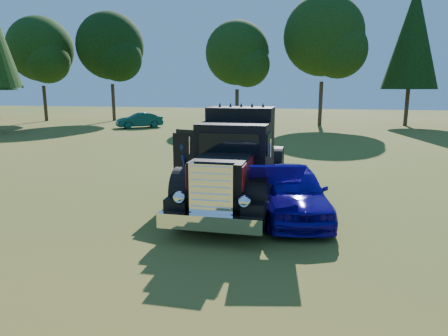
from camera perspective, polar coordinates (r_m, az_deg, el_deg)
ground at (r=10.67m, az=-5.92°, el=-8.46°), size 120.00×120.00×0.00m
treeline at (r=37.86m, az=-1.93°, el=17.58°), size 72.10×24.04×13.84m
diamond_t_truck at (r=12.26m, az=1.67°, el=0.43°), size 3.34×7.16×3.00m
hotrod_coupe at (r=11.45m, az=9.71°, el=-3.27°), size 2.59×4.61×1.89m
spectator_near at (r=12.96m, az=-5.44°, el=-0.50°), size 0.52×0.73×1.90m
spectator_far at (r=13.08m, az=-4.90°, el=-0.76°), size 0.80×0.95×1.73m
distant_teal_car at (r=37.24m, az=-11.98°, el=6.68°), size 4.09×3.61×1.34m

